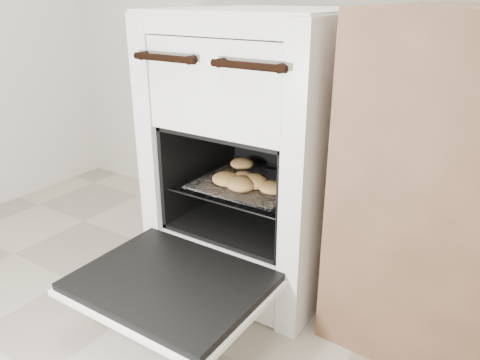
# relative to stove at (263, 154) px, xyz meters

# --- Properties ---
(stove) EXTENTS (0.60, 0.67, 0.92)m
(stove) POSITION_rel_stove_xyz_m (0.00, 0.00, 0.00)
(stove) COLOR white
(stove) RESTS_ON ground
(oven_door) EXTENTS (0.54, 0.42, 0.04)m
(oven_door) POSITION_rel_stove_xyz_m (0.00, -0.51, -0.25)
(oven_door) COLOR black
(oven_door) RESTS_ON stove
(oven_rack) EXTENTS (0.44, 0.42, 0.01)m
(oven_rack) POSITION_rel_stove_xyz_m (0.00, -0.07, -0.09)
(oven_rack) COLOR black
(oven_rack) RESTS_ON stove
(foil_sheet) EXTENTS (0.34, 0.30, 0.01)m
(foil_sheet) POSITION_rel_stove_xyz_m (0.00, -0.09, -0.08)
(foil_sheet) COLOR white
(foil_sheet) RESTS_ON oven_rack
(baked_rolls) EXTENTS (0.31, 0.30, 0.05)m
(baked_rolls) POSITION_rel_stove_xyz_m (-0.00, -0.11, -0.06)
(baked_rolls) COLOR #DCA358
(baked_rolls) RESTS_ON foil_sheet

